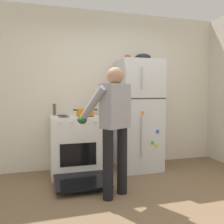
# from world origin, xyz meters

# --- Properties ---
(ground) EXTENTS (8.00, 8.00, 0.00)m
(ground) POSITION_xyz_m (0.00, 0.00, 0.00)
(ground) COLOR brown
(kitchen_wall_back) EXTENTS (6.00, 0.10, 2.70)m
(kitchen_wall_back) POSITION_xyz_m (0.00, 1.95, 1.35)
(kitchen_wall_back) COLOR silver
(kitchen_wall_back) RESTS_ON ground
(refrigerator) EXTENTS (0.68, 0.72, 1.83)m
(refrigerator) POSITION_xyz_m (0.49, 1.57, 0.92)
(refrigerator) COLOR silver
(refrigerator) RESTS_ON ground
(stove_range) EXTENTS (0.76, 1.24, 0.94)m
(stove_range) POSITION_xyz_m (-0.58, 1.55, 0.46)
(stove_range) COLOR white
(stove_range) RESTS_ON ground
(person_cook) EXTENTS (0.66, 0.70, 1.60)m
(person_cook) POSITION_xyz_m (-0.24, 0.60, 0.95)
(person_cook) COLOR black
(person_cook) RESTS_ON ground
(red_pot) EXTENTS (0.38, 0.28, 0.11)m
(red_pot) POSITION_xyz_m (-0.42, 1.52, 0.99)
(red_pot) COLOR orange
(red_pot) RESTS_ON stove_range
(coffee_mug) EXTENTS (0.11, 0.08, 0.10)m
(coffee_mug) POSITION_xyz_m (0.32, 1.62, 1.88)
(coffee_mug) COLOR #B24C1E
(coffee_mug) RESTS_ON refrigerator
(pepper_mill) EXTENTS (0.05, 0.05, 0.18)m
(pepper_mill) POSITION_xyz_m (-0.88, 1.77, 1.03)
(pepper_mill) COLOR brown
(pepper_mill) RESTS_ON stove_range
(mixing_bowl) EXTENTS (0.27, 0.27, 0.12)m
(mixing_bowl) POSITION_xyz_m (0.58, 1.57, 1.89)
(mixing_bowl) COLOR black
(mixing_bowl) RESTS_ON refrigerator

